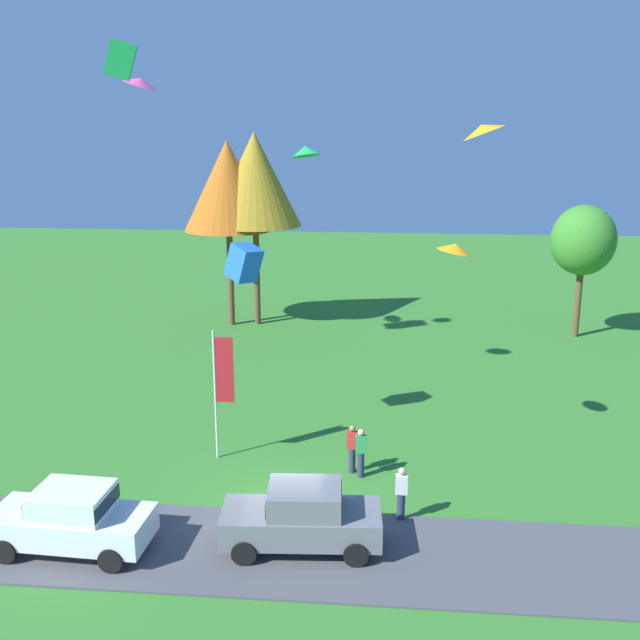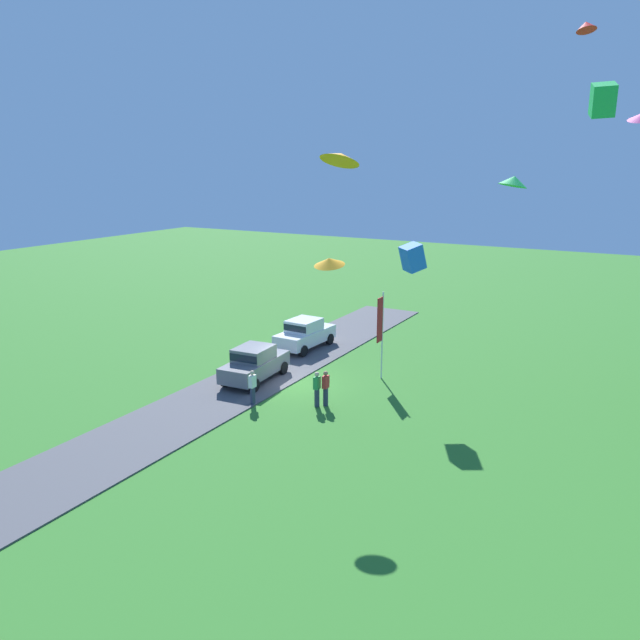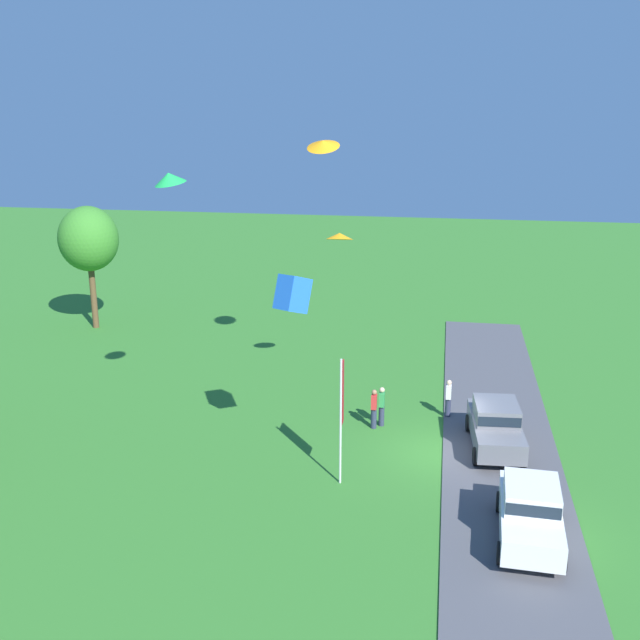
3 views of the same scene
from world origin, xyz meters
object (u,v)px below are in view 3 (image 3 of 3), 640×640
object	(u,v)px
car_sedan_by_flagpole	(531,510)
car_sedan_mid_row	(496,424)
kite_box_high_left	(293,294)
person_on_lawn	(448,398)
kite_delta_mid_center	(323,144)
tree_left_of_center	(88,239)
person_watching_sky	(374,408)
flag_banner	(342,403)
kite_delta_high_right	(169,178)
person_beside_suv	(382,406)
kite_delta_trailing_tail	(340,236)

from	to	relation	value
car_sedan_by_flagpole	car_sedan_mid_row	bearing A→B (deg)	6.39
car_sedan_mid_row	kite_box_high_left	xyz separation A→B (m)	(-2.93, 7.40, 5.67)
person_on_lawn	kite_delta_mid_center	distance (m)	12.23
car_sedan_mid_row	tree_left_of_center	distance (m)	26.32
person_watching_sky	person_on_lawn	distance (m)	3.44
flag_banner	kite_delta_mid_center	xyz separation A→B (m)	(8.69, 2.11, 8.34)
kite_delta_high_right	kite_box_high_left	bearing A→B (deg)	-109.01
tree_left_of_center	kite_delta_high_right	xyz separation A→B (m)	(-13.84, -10.42, 5.07)
person_watching_sky	kite_delta_high_right	world-z (taller)	kite_delta_high_right
kite_delta_high_right	kite_box_high_left	distance (m)	6.36
car_sedan_mid_row	flag_banner	bearing A→B (deg)	121.83
person_beside_suv	kite_delta_high_right	xyz separation A→B (m)	(-2.67, 7.72, 9.54)
person_beside_suv	flag_banner	distance (m)	5.42
car_sedan_mid_row	kite_delta_high_right	world-z (taller)	kite_delta_high_right
flag_banner	kite_delta_high_right	xyz separation A→B (m)	(2.22, 6.70, 7.44)
person_watching_sky	flag_banner	xyz separation A→B (m)	(-4.58, 0.72, 2.09)
person_beside_suv	flag_banner	xyz separation A→B (m)	(-4.89, 1.02, 2.09)
car_sedan_mid_row	kite_delta_mid_center	bearing A→B (deg)	55.81
flag_banner	person_watching_sky	bearing A→B (deg)	-8.95
person_watching_sky	person_on_lawn	bearing A→B (deg)	-61.91
person_watching_sky	kite_delta_high_right	size ratio (longest dim) A/B	1.45
person_watching_sky	kite_box_high_left	size ratio (longest dim) A/B	1.41
tree_left_of_center	kite_delta_high_right	bearing A→B (deg)	-143.03
car_sedan_mid_row	kite_delta_trailing_tail	distance (m)	10.34
person_on_lawn	kite_box_high_left	xyz separation A→B (m)	(-5.67, 5.58, 5.83)
person_beside_suv	tree_left_of_center	xyz separation A→B (m)	(11.17, 18.14, 4.47)
tree_left_of_center	kite_delta_trailing_tail	distance (m)	17.99
car_sedan_by_flagpole	kite_delta_trailing_tail	bearing A→B (deg)	35.08
car_sedan_mid_row	person_on_lawn	bearing A→B (deg)	33.64
tree_left_of_center	car_sedan_by_flagpole	bearing A→B (deg)	-128.91
person_watching_sky	kite_box_high_left	bearing A→B (deg)	147.88
person_watching_sky	person_beside_suv	size ratio (longest dim) A/B	1.00
person_on_lawn	tree_left_of_center	bearing A→B (deg)	64.73
car_sedan_mid_row	person_watching_sky	distance (m)	4.99
car_sedan_by_flagpole	kite_delta_mid_center	distance (m)	17.57
car_sedan_mid_row	kite_delta_high_right	xyz separation A→B (m)	(-1.25, 12.28, 9.37)
car_sedan_by_flagpole	kite_box_high_left	distance (m)	10.45
flag_banner	kite_box_high_left	world-z (taller)	kite_box_high_left
flag_banner	kite_delta_trailing_tail	bearing A→B (deg)	8.92
tree_left_of_center	kite_delta_mid_center	size ratio (longest dim) A/B	5.05
car_sedan_by_flagpole	person_watching_sky	xyz separation A→B (m)	(7.42, 5.56, -0.16)
car_sedan_mid_row	tree_left_of_center	world-z (taller)	tree_left_of_center
person_on_lawn	tree_left_of_center	size ratio (longest dim) A/B	0.23
flag_banner	kite_box_high_left	distance (m)	4.19
kite_delta_high_right	kite_delta_mid_center	world-z (taller)	kite_delta_mid_center
person_watching_sky	person_beside_suv	world-z (taller)	same
person_watching_sky	kite_delta_mid_center	bearing A→B (deg)	34.58
person_on_lawn	person_beside_suv	distance (m)	3.04
person_on_lawn	kite_delta_mid_center	size ratio (longest dim) A/B	1.19
person_on_lawn	kite_delta_mid_center	xyz separation A→B (m)	(2.48, 5.86, 10.44)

